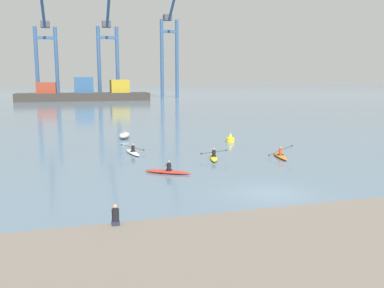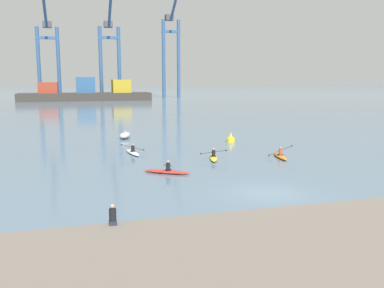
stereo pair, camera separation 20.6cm
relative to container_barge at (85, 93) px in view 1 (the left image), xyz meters
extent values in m
plane|color=slate|center=(6.96, -111.71, -2.30)|extent=(800.00, 800.00, 0.00)
cube|color=#38332D|center=(-0.23, 0.00, -1.10)|extent=(40.12, 9.30, 2.41)
cube|color=#993823|center=(-11.27, 0.00, 1.76)|extent=(5.62, 6.51, 3.30)
cube|color=#2D5684|center=(-0.23, 0.00, 2.55)|extent=(5.62, 6.51, 4.87)
cube|color=#B29323|center=(10.80, 0.00, 2.15)|extent=(5.62, 6.51, 4.08)
cylinder|color=#335684|center=(-14.54, 12.79, 9.49)|extent=(1.20, 1.20, 23.59)
cylinder|color=#335684|center=(-8.31, 12.79, 9.49)|extent=(1.20, 1.20, 23.59)
cube|color=#335684|center=(-11.43, 12.79, 17.75)|extent=(7.44, 0.90, 0.90)
cylinder|color=#335684|center=(-11.43, 5.30, 26.56)|extent=(0.90, 15.51, 11.30)
cube|color=#47474C|center=(-11.43, 15.29, 22.28)|extent=(2.80, 2.80, 2.00)
cylinder|color=#335684|center=(5.21, 8.53, 9.60)|extent=(1.20, 1.20, 23.80)
cylinder|color=#335684|center=(11.27, 8.53, 9.60)|extent=(1.20, 1.20, 23.80)
cube|color=#335684|center=(8.24, 8.53, 17.93)|extent=(7.26, 0.90, 0.90)
cylinder|color=#335684|center=(8.24, 0.98, 27.03)|extent=(0.90, 15.63, 11.79)
cube|color=#47474C|center=(8.24, 11.03, 22.50)|extent=(2.80, 2.80, 2.00)
cylinder|color=#335684|center=(27.23, 11.60, 11.34)|extent=(1.20, 1.20, 27.28)
cylinder|color=#335684|center=(32.69, 11.60, 11.34)|extent=(1.20, 1.20, 27.28)
cube|color=#335684|center=(29.96, 11.60, 20.89)|extent=(6.65, 0.90, 0.90)
cylinder|color=#335684|center=(29.96, 4.71, 29.91)|extent=(0.90, 14.31, 10.59)
cube|color=#47474C|center=(29.96, 14.10, 25.98)|extent=(2.80, 2.80, 2.00)
ellipsoid|color=beige|center=(1.63, -86.69, -1.95)|extent=(1.88, 2.82, 0.70)
cube|color=beige|center=(1.63, -86.69, -1.57)|extent=(0.68, 1.87, 0.06)
cylinder|color=yellow|center=(12.12, -92.48, -2.08)|extent=(0.90, 0.90, 0.45)
cone|color=yellow|center=(12.12, -92.48, -1.58)|extent=(0.49, 0.49, 0.55)
ellipsoid|color=orange|center=(12.96, -101.84, -2.17)|extent=(1.27, 3.45, 0.26)
torus|color=black|center=(12.94, -101.93, -2.03)|extent=(0.58, 0.58, 0.05)
cylinder|color=#DB471E|center=(12.94, -101.93, -1.79)|extent=(0.30, 0.30, 0.50)
sphere|color=tan|center=(12.94, -101.93, -1.44)|extent=(0.19, 0.19, 0.19)
cylinder|color=black|center=(12.95, -101.89, -1.69)|extent=(1.93, 0.43, 0.81)
ellipsoid|color=black|center=(12.00, -101.69, -2.08)|extent=(0.21, 0.08, 0.17)
ellipsoid|color=black|center=(13.91, -102.08, -1.30)|extent=(0.21, 0.08, 0.17)
ellipsoid|color=red|center=(2.39, -105.03, -2.17)|extent=(3.19, 2.34, 0.26)
torus|color=black|center=(2.47, -105.09, -2.03)|extent=(0.68, 0.68, 0.05)
cylinder|color=black|center=(2.47, -105.09, -1.79)|extent=(0.30, 0.30, 0.50)
sphere|color=tan|center=(2.47, -105.09, -1.44)|extent=(0.19, 0.19, 0.19)
cylinder|color=black|center=(2.43, -105.06, -1.69)|extent=(1.13, 1.75, 0.51)
ellipsoid|color=yellow|center=(1.88, -105.92, -1.45)|extent=(0.14, 0.19, 0.15)
ellipsoid|color=yellow|center=(2.98, -104.20, -1.93)|extent=(0.14, 0.19, 0.15)
ellipsoid|color=yellow|center=(7.30, -100.90, -2.17)|extent=(1.59, 3.42, 0.26)
torus|color=black|center=(7.27, -100.99, -2.03)|extent=(0.61, 0.61, 0.05)
cylinder|color=black|center=(7.27, -100.99, -1.79)|extent=(0.30, 0.30, 0.50)
sphere|color=tan|center=(7.27, -100.99, -1.44)|extent=(0.19, 0.19, 0.19)
cylinder|color=black|center=(7.29, -100.95, -1.69)|extent=(2.00, 0.65, 0.33)
ellipsoid|color=black|center=(6.29, -100.64, -1.84)|extent=(0.20, 0.10, 0.13)
ellipsoid|color=black|center=(8.28, -101.25, -1.54)|extent=(0.20, 0.10, 0.13)
ellipsoid|color=silver|center=(1.12, -96.70, -2.17)|extent=(1.10, 3.45, 0.26)
torus|color=black|center=(1.13, -96.80, -2.03)|extent=(0.56, 0.56, 0.05)
cylinder|color=black|center=(1.13, -96.80, -1.79)|extent=(0.30, 0.30, 0.50)
sphere|color=tan|center=(1.13, -96.80, -1.44)|extent=(0.19, 0.19, 0.19)
cylinder|color=black|center=(1.12, -96.75, -1.69)|extent=(2.00, 0.34, 0.65)
ellipsoid|color=black|center=(0.13, -96.90, -1.38)|extent=(0.21, 0.07, 0.16)
ellipsoid|color=black|center=(2.11, -96.60, -2.00)|extent=(0.21, 0.07, 0.16)
cube|color=#23283D|center=(-2.36, -116.12, -1.60)|extent=(0.32, 0.28, 0.18)
cylinder|color=black|center=(-2.36, -116.12, -1.25)|extent=(0.30, 0.30, 0.52)
sphere|color=tan|center=(-2.36, -116.12, -0.89)|extent=(0.19, 0.19, 0.19)
camera|label=1|loc=(-3.86, -132.57, 4.29)|focal=38.21mm
camera|label=2|loc=(-3.67, -132.62, 4.29)|focal=38.21mm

